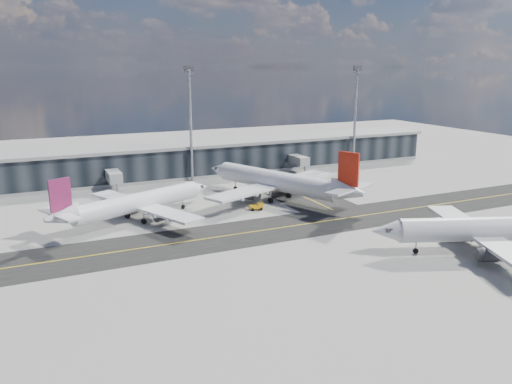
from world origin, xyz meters
The scene contains 9 objects.
ground centered at (0.00, 0.00, 0.00)m, with size 300.00×300.00×0.00m, color gray.
taxiway_lanes centered at (3.91, 10.74, 0.01)m, with size 180.00×63.00×0.03m.
terminal_concourse centered at (0.04, 54.93, 4.09)m, with size 152.00×19.80×8.80m.
floodlight_masts centered at (0.00, 48.00, 15.61)m, with size 102.50×0.70×28.90m.
airliner_af centered at (-20.11, 19.38, 3.52)m, with size 34.48×29.80×10.67m.
airliner_redtail centered at (11.49, 21.64, 4.19)m, with size 35.49×41.06×12.70m.
airliner_near centered at (27.41, -20.72, 3.75)m, with size 36.96×31.97×11.35m.
baggage_tug centered at (3.90, 16.41, 0.86)m, with size 2.95×1.91×1.71m.
service_van centered at (18.73, 42.97, 0.72)m, with size 2.38×5.17×1.44m, color white.
Camera 1 is at (-37.52, -72.99, 28.52)m, focal length 35.00 mm.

